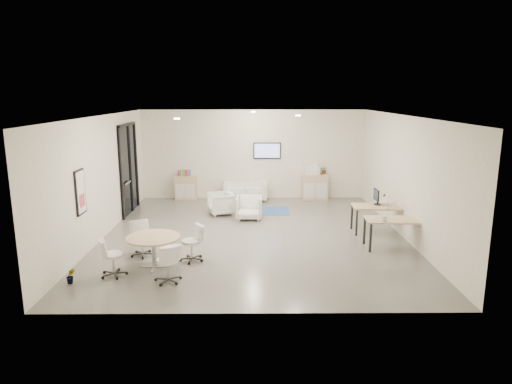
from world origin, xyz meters
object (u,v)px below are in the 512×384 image
object	(u,v)px
sideboard_left	(186,188)
sideboard_right	(315,187)
loveseat	(245,192)
round_table	(153,240)
desk_rear	(379,209)
armchair_left	(221,203)
desk_front	(395,222)
armchair_right	(249,207)

from	to	relation	value
sideboard_left	sideboard_right	world-z (taller)	sideboard_right
sideboard_left	loveseat	xyz separation A→B (m)	(2.14, -0.16, -0.12)
round_table	desk_rear	bearing A→B (deg)	24.72
desk_rear	round_table	distance (m)	6.19
armchair_left	desk_front	distance (m)	5.58
armchair_left	desk_rear	bearing A→B (deg)	47.98
armchair_right	round_table	size ratio (longest dim) A/B	0.67
loveseat	round_table	xyz separation A→B (m)	(-1.90, -6.45, 0.32)
armchair_left	desk_rear	world-z (taller)	armchair_left
loveseat	desk_front	distance (m)	6.42
sideboard_right	loveseat	world-z (taller)	sideboard_right
loveseat	armchair_left	bearing A→B (deg)	-112.54
sideboard_left	loveseat	distance (m)	2.15
sideboard_right	desk_front	world-z (taller)	sideboard_right
sideboard_right	desk_rear	size ratio (longest dim) A/B	0.63
sideboard_right	armchair_right	world-z (taller)	sideboard_right
armchair_left	armchair_right	bearing A→B (deg)	39.20
sideboard_right	desk_front	xyz separation A→B (m)	(1.26, -5.33, 0.21)
loveseat	round_table	bearing A→B (deg)	-107.70
armchair_right	desk_front	size ratio (longest dim) A/B	0.54
sideboard_left	round_table	size ratio (longest dim) A/B	0.74
desk_front	round_table	distance (m)	5.80
armchair_right	desk_front	xyz separation A→B (m)	(3.60, -2.71, 0.28)
loveseat	desk_rear	bearing A→B (deg)	-47.31
desk_rear	armchair_right	bearing A→B (deg)	161.78
armchair_right	desk_front	distance (m)	4.51
sideboard_right	loveseat	distance (m)	2.51
armchair_right	loveseat	bearing A→B (deg)	96.78
armchair_right	sideboard_left	bearing A→B (deg)	134.13
sideboard_left	sideboard_right	distance (m)	4.64
sideboard_left	sideboard_right	xyz separation A→B (m)	(4.64, -0.02, 0.03)
loveseat	armchair_right	xyz separation A→B (m)	(0.16, -2.48, 0.08)
armchair_right	desk_front	world-z (taller)	armchair_right
sideboard_right	armchair_left	xyz separation A→B (m)	(-3.24, -2.04, -0.08)
sideboard_left	desk_rear	xyz separation A→B (m)	(5.87, -4.02, 0.24)
armchair_left	desk_front	bearing A→B (deg)	35.56
sideboard_right	desk_rear	bearing A→B (deg)	-72.99
armchair_right	desk_rear	world-z (taller)	armchair_right
sideboard_right	desk_rear	distance (m)	4.19
desk_front	round_table	xyz separation A→B (m)	(-5.66, -1.27, -0.04)
loveseat	armchair_left	size ratio (longest dim) A/B	2.05
loveseat	sideboard_left	bearing A→B (deg)	174.34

